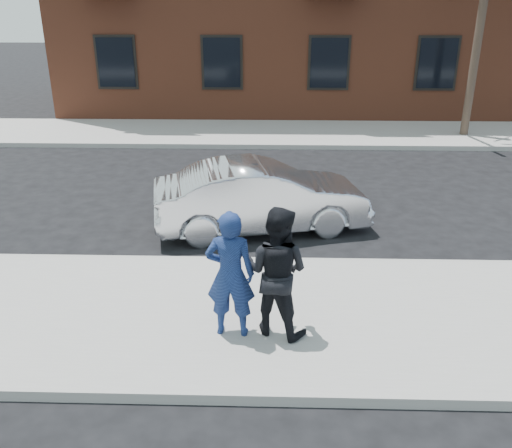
{
  "coord_description": "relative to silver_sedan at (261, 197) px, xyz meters",
  "views": [
    {
      "loc": [
        -1.91,
        -6.97,
        4.42
      ],
      "look_at": [
        -2.12,
        0.4,
        1.29
      ],
      "focal_mm": 38.0,
      "sensor_mm": 36.0,
      "label": 1
    }
  ],
  "objects": [
    {
      "name": "far_sidewalk",
      "position": [
        2.09,
        8.05,
        -0.63
      ],
      "size": [
        50.0,
        3.5,
        0.15
      ],
      "primitive_type": "cube",
      "color": "gray",
      "rests_on": "ground"
    },
    {
      "name": "man_peacoat",
      "position": [
        0.28,
        -3.84,
        0.36
      ],
      "size": [
        1.09,
        0.99,
        1.82
      ],
      "rotation": [
        0.0,
        0.0,
        2.71
      ],
      "color": "black",
      "rests_on": "near_sidewalk"
    },
    {
      "name": "far_curb",
      "position": [
        2.09,
        6.25,
        -0.63
      ],
      "size": [
        50.0,
        0.1,
        0.15
      ],
      "primitive_type": "cube",
      "color": "#999691",
      "rests_on": "ground"
    },
    {
      "name": "ground",
      "position": [
        2.09,
        -3.2,
        -0.7
      ],
      "size": [
        100.0,
        100.0,
        0.0
      ],
      "primitive_type": "plane",
      "color": "black",
      "rests_on": "ground"
    },
    {
      "name": "near_sidewalk",
      "position": [
        2.09,
        -3.45,
        -0.63
      ],
      "size": [
        50.0,
        3.5,
        0.15
      ],
      "primitive_type": "cube",
      "color": "gray",
      "rests_on": "ground"
    },
    {
      "name": "silver_sedan",
      "position": [
        0.0,
        0.0,
        0.0
      ],
      "size": [
        4.47,
        2.33,
        1.4
      ],
      "primitive_type": "imported",
      "rotation": [
        0.0,
        0.0,
        1.78
      ],
      "color": "silver",
      "rests_on": "ground"
    },
    {
      "name": "man_hoodie",
      "position": [
        -0.33,
        -3.91,
        0.34
      ],
      "size": [
        0.67,
        0.52,
        1.79
      ],
      "rotation": [
        0.0,
        0.0,
        3.09
      ],
      "color": "navy",
      "rests_on": "near_sidewalk"
    },
    {
      "name": "near_curb",
      "position": [
        2.09,
        -1.65,
        -0.63
      ],
      "size": [
        50.0,
        0.1,
        0.15
      ],
      "primitive_type": "cube",
      "color": "#999691",
      "rests_on": "ground"
    }
  ]
}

